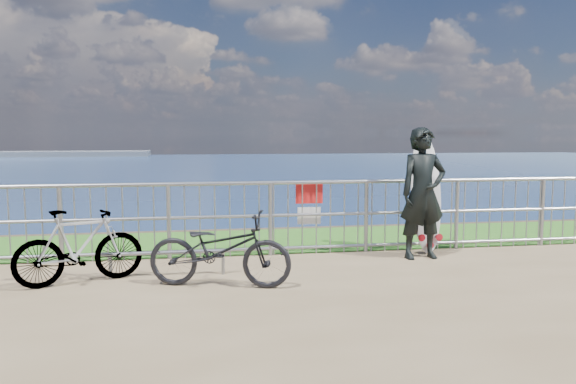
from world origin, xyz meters
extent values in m
plane|color=#28651B|center=(0.00, 2.70, 0.01)|extent=(120.00, 120.00, 0.00)
cube|color=brown|center=(0.00, 3.90, -2.50)|extent=(120.00, 0.30, 5.00)
plane|color=navy|center=(0.00, 90.00, -5.00)|extent=(260.00, 260.00, 0.00)
cube|color=#565E68|center=(-50.00, 168.00, -4.25)|extent=(70.00, 12.00, 1.50)
cylinder|color=gray|center=(0.00, 1.60, 1.10)|extent=(10.00, 0.06, 0.06)
cylinder|color=gray|center=(0.00, 1.60, 0.61)|extent=(10.00, 0.05, 0.05)
cylinder|color=gray|center=(0.00, 1.60, 0.10)|extent=(10.00, 0.05, 0.05)
cylinder|color=gray|center=(-3.50, 1.60, 0.55)|extent=(0.06, 0.06, 1.10)
cylinder|color=gray|center=(-2.00, 1.60, 0.55)|extent=(0.06, 0.06, 1.10)
cylinder|color=gray|center=(-0.50, 1.60, 0.55)|extent=(0.06, 0.06, 1.10)
cylinder|color=gray|center=(1.00, 1.60, 0.55)|extent=(0.06, 0.06, 1.10)
cylinder|color=gray|center=(2.50, 1.60, 0.55)|extent=(0.06, 0.06, 1.10)
cylinder|color=gray|center=(4.00, 1.60, 0.55)|extent=(0.06, 0.06, 1.10)
cube|color=red|center=(0.11, 1.66, 0.92)|extent=(0.42, 0.02, 0.30)
cube|color=white|center=(0.11, 1.66, 0.92)|extent=(0.38, 0.01, 0.08)
cube|color=white|center=(0.11, 1.66, 0.58)|extent=(0.36, 0.02, 0.26)
imported|color=black|center=(1.68, 1.03, 0.96)|extent=(0.73, 0.51, 1.93)
ellipsoid|color=white|center=(1.91, 1.45, 0.92)|extent=(0.50, 0.44, 1.85)
cone|color=red|center=(1.77, 1.33, 0.26)|extent=(0.11, 0.20, 0.11)
cone|color=red|center=(2.05, 1.33, 0.26)|extent=(0.11, 0.20, 0.11)
cone|color=red|center=(1.91, 1.33, 0.14)|extent=(0.11, 0.20, 0.11)
imported|color=black|center=(-1.33, -0.04, 0.45)|extent=(1.83, 1.06, 0.91)
imported|color=black|center=(-3.02, 0.38, 0.46)|extent=(1.59, 0.96, 0.93)
cylinder|color=gray|center=(-1.98, 0.54, 0.31)|extent=(1.62, 0.05, 0.05)
cylinder|color=gray|center=(-2.69, 0.54, 0.16)|extent=(0.04, 0.04, 0.31)
cylinder|color=gray|center=(-1.27, 0.54, 0.16)|extent=(0.04, 0.04, 0.31)
camera|label=1|loc=(-1.62, -6.69, 1.84)|focal=35.00mm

